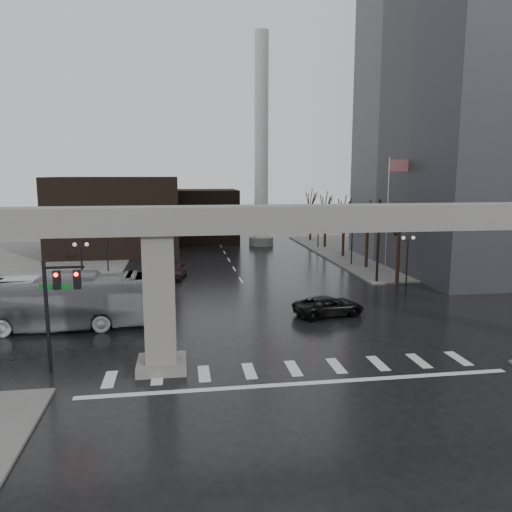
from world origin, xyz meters
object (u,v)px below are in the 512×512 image
at_px(signal_mast_arm, 340,223).
at_px(city_bus, 49,302).
at_px(pickup_truck, 329,306).
at_px(far_car, 175,271).

height_order(signal_mast_arm, city_bus, signal_mast_arm).
bearing_deg(city_bus, signal_mast_arm, -66.35).
relative_size(pickup_truck, city_bus, 0.39).
bearing_deg(city_bus, pickup_truck, -89.55).
relative_size(signal_mast_arm, pickup_truck, 2.30).
bearing_deg(signal_mast_arm, far_car, 161.77).
relative_size(signal_mast_arm, far_car, 2.66).
bearing_deg(pickup_truck, signal_mast_arm, -33.15).
bearing_deg(pickup_truck, far_car, 25.09).
bearing_deg(far_car, signal_mast_arm, -7.38).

